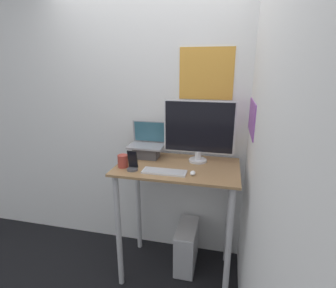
# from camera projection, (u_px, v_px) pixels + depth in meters

# --- Properties ---
(wall_back) EXTENTS (6.00, 0.06, 2.60)m
(wall_back) POSITION_uv_depth(u_px,v_px,m) (186.00, 125.00, 2.41)
(wall_back) COLOR silver
(wall_back) RESTS_ON ground_plane
(wall_side_right) EXTENTS (0.06, 6.00, 2.60)m
(wall_side_right) POSITION_uv_depth(u_px,v_px,m) (259.00, 153.00, 1.65)
(wall_side_right) COLOR silver
(wall_side_right) RESTS_ON ground_plane
(desk) EXTENTS (0.99, 0.60, 1.04)m
(desk) POSITION_uv_depth(u_px,v_px,m) (177.00, 192.00, 2.20)
(desk) COLOR #936D47
(desk) RESTS_ON ground_plane
(laptop) EXTENTS (0.31, 0.22, 0.31)m
(laptop) POSITION_uv_depth(u_px,v_px,m) (147.00, 148.00, 2.31)
(laptop) COLOR #4C4C51
(laptop) RESTS_ON desk
(monitor) EXTENTS (0.58, 0.15, 0.52)m
(monitor) POSITION_uv_depth(u_px,v_px,m) (199.00, 131.00, 2.15)
(monitor) COLOR silver
(monitor) RESTS_ON desk
(keyboard) EXTENTS (0.34, 0.12, 0.02)m
(keyboard) POSITION_uv_depth(u_px,v_px,m) (164.00, 172.00, 1.99)
(keyboard) COLOR silver
(keyboard) RESTS_ON desk
(mouse) EXTENTS (0.04, 0.07, 0.03)m
(mouse) POSITION_uv_depth(u_px,v_px,m) (193.00, 173.00, 1.95)
(mouse) COLOR white
(mouse) RESTS_ON desk
(cell_phone) EXTENTS (0.08, 0.08, 0.16)m
(cell_phone) POSITION_uv_depth(u_px,v_px,m) (132.00, 164.00, 2.03)
(cell_phone) COLOR #4C4C51
(cell_phone) RESTS_ON desk
(computer_tower) EXTENTS (0.18, 0.41, 0.41)m
(computer_tower) POSITION_uv_depth(u_px,v_px,m) (187.00, 246.00, 2.45)
(computer_tower) COLOR silver
(computer_tower) RESTS_ON ground_plane
(mug) EXTENTS (0.08, 0.08, 0.10)m
(mug) POSITION_uv_depth(u_px,v_px,m) (123.00, 161.00, 2.09)
(mug) COLOR #9E382D
(mug) RESTS_ON desk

